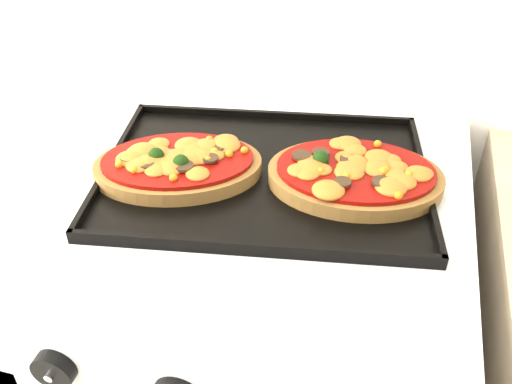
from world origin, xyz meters
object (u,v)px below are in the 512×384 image
(stove, at_px, (263,378))
(pizza_right, at_px, (355,174))
(baking_tray, at_px, (265,172))
(pizza_left, at_px, (178,164))

(stove, bearing_deg, pizza_right, 15.55)
(stove, height_order, baking_tray, baking_tray)
(pizza_left, xyz_separation_m, pizza_right, (0.26, 0.04, 0.00))
(pizza_left, bearing_deg, baking_tray, 15.92)
(baking_tray, distance_m, pizza_right, 0.14)
(stove, relative_size, pizza_left, 3.63)
(pizza_left, relative_size, pizza_right, 0.98)
(stove, distance_m, baking_tray, 0.47)
(baking_tray, xyz_separation_m, pizza_right, (0.13, 0.01, 0.02))
(pizza_left, bearing_deg, pizza_right, 9.33)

